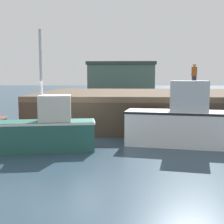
% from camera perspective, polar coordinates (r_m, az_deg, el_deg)
% --- Properties ---
extents(ground, '(120.00, 160.00, 0.10)m').
position_cam_1_polar(ground, '(11.76, -8.34, -6.57)').
color(ground, '#283D4C').
extents(pier, '(11.70, 8.91, 1.79)m').
position_cam_1_polar(pier, '(16.63, 6.65, 2.77)').
color(pier, brown).
rests_on(pier, ground).
extents(fishing_boat_near_right, '(3.87, 1.71, 4.28)m').
position_cam_1_polar(fishing_boat_near_right, '(10.97, -12.76, -3.39)').
color(fishing_boat_near_right, '#23564C').
rests_on(fishing_boat_near_right, ground).
extents(fishing_boat_mid, '(4.03, 2.02, 2.50)m').
position_cam_1_polar(fishing_boat_mid, '(11.75, 12.54, -1.75)').
color(fishing_boat_mid, silver).
rests_on(fishing_boat_mid, ground).
extents(rowboat, '(1.57, 0.85, 0.38)m').
position_cam_1_polar(rowboat, '(12.44, 15.02, -4.94)').
color(rowboat, silver).
rests_on(rowboat, ground).
extents(dockworker, '(0.34, 0.34, 1.69)m').
position_cam_1_polar(dockworker, '(19.15, 15.44, 6.49)').
color(dockworker, '#2D3342').
rests_on(dockworker, pier).
extents(warehouse, '(10.76, 6.36, 5.00)m').
position_cam_1_polar(warehouse, '(48.64, 1.81, 6.60)').
color(warehouse, '#4C6656').
rests_on(warehouse, ground).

